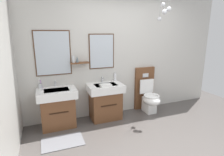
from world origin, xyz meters
name	(u,v)px	position (x,y,z in m)	size (l,w,h in m)	color
ground_plane	(168,151)	(0.00, 0.00, -0.05)	(5.83, 4.63, 0.10)	#4C4744
wall_back	(125,51)	(-0.02, 1.65, 1.38)	(4.63, 0.64, 2.76)	beige
bath_mat	(63,142)	(-1.54, 0.78, 0.01)	(0.68, 0.44, 0.01)	slate
vanity_sink_left	(58,107)	(-1.54, 1.38, 0.40)	(0.72, 0.50, 0.75)	brown
tap_on_left_sink	(55,83)	(-1.54, 1.57, 0.82)	(0.03, 0.13, 0.11)	silver
vanity_sink_right	(105,100)	(-0.57, 1.38, 0.40)	(0.72, 0.50, 0.75)	brown
tap_on_right_sink	(102,79)	(-0.57, 1.57, 0.82)	(0.03, 0.13, 0.11)	silver
toilet	(148,95)	(0.46, 1.39, 0.38)	(0.48, 0.62, 1.00)	brown
toothbrush_cup	(40,86)	(-1.82, 1.55, 0.80)	(0.07, 0.07, 0.20)	silver
soap_dispenser	(115,77)	(-0.28, 1.56, 0.83)	(0.06, 0.06, 0.20)	white
folded_hand_towel	(106,85)	(-0.61, 1.23, 0.77)	(0.22, 0.16, 0.04)	white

